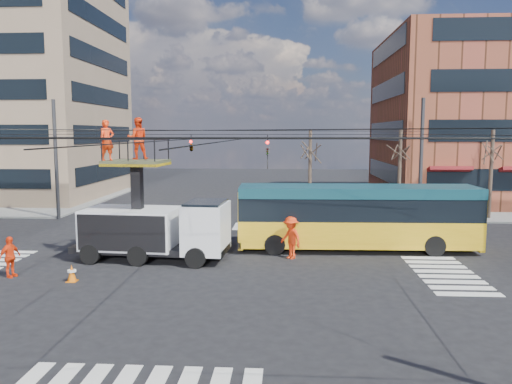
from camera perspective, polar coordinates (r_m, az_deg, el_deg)
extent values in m
plane|color=black|center=(21.54, -5.75, -8.87)|extent=(120.00, 120.00, 0.00)
cube|color=slate|center=(45.42, 26.27, -1.19)|extent=(18.00, 18.00, 0.12)
cube|color=slate|center=(48.45, -26.78, -0.76)|extent=(18.00, 18.00, 0.12)
cube|color=#856E55|center=(52.03, -26.96, 16.25)|extent=(18.00, 16.00, 30.00)
cube|color=black|center=(47.52, -16.72, 2.31)|extent=(0.12, 13.60, 1.50)
cube|color=black|center=(47.39, -16.86, 6.33)|extent=(0.12, 13.60, 1.50)
cube|color=black|center=(47.50, -17.00, 10.35)|extent=(0.12, 13.60, 1.50)
cube|color=black|center=(47.84, -17.14, 14.33)|extent=(0.12, 13.60, 1.50)
cube|color=black|center=(48.41, -17.28, 18.24)|extent=(0.12, 13.60, 1.50)
cube|color=brown|center=(48.23, 26.42, 7.50)|extent=(20.00, 16.00, 14.00)
cube|color=black|center=(45.42, 14.41, 2.33)|extent=(0.12, 13.60, 1.58)
cube|color=black|center=(45.30, 14.54, 6.75)|extent=(0.12, 13.60, 1.57)
cube|color=black|center=(45.45, 14.67, 11.17)|extent=(0.12, 13.60, 1.57)
cube|color=black|center=(45.86, 14.81, 15.53)|extent=(0.12, 13.60, 1.57)
cylinder|color=#2D2D30|center=(33.65, 18.34, 3.37)|extent=(0.24, 0.24, 8.00)
cylinder|color=#2D2D30|center=(35.97, -21.89, 3.42)|extent=(0.24, 0.24, 8.00)
cylinder|color=black|center=(32.65, -2.49, 6.60)|extent=(24.00, 0.03, 0.03)
cylinder|color=black|center=(9.12, -18.37, 5.85)|extent=(24.00, 0.03, 0.03)
cylinder|color=black|center=(22.21, 26.45, 5.83)|extent=(0.03, 24.00, 0.03)
cylinder|color=black|center=(20.75, -5.95, 7.03)|extent=(24.02, 24.02, 0.03)
cylinder|color=black|center=(20.75, -5.95, 7.03)|extent=(24.02, 24.02, 0.03)
cylinder|color=black|center=(19.57, -6.51, 6.16)|extent=(24.00, 0.03, 0.03)
cylinder|color=black|center=(21.93, -5.42, 6.23)|extent=(24.00, 0.03, 0.03)
cylinder|color=black|center=(20.98, -9.19, 5.88)|extent=(0.03, 24.00, 0.03)
cylinder|color=black|center=(20.59, -2.62, 5.95)|extent=(0.03, 24.00, 0.03)
imported|color=black|center=(23.50, 1.33, 5.08)|extent=(0.16, 0.20, 1.00)
imported|color=black|center=(25.94, -7.41, 5.73)|extent=(0.26, 1.24, 0.50)
cylinder|color=#382B21|center=(34.13, 6.18, 2.03)|extent=(0.24, 0.24, 6.00)
cylinder|color=#382B21|center=(34.93, 16.07, 1.92)|extent=(0.24, 0.24, 6.00)
cylinder|color=#382B21|center=(36.71, 25.25, 1.76)|extent=(0.24, 0.24, 6.00)
cube|color=black|center=(23.55, -11.87, -6.24)|extent=(7.15, 2.74, 0.30)
cube|color=white|center=(22.60, -5.70, -4.09)|extent=(1.98, 2.53, 2.20)
cube|color=black|center=(22.46, -5.73, -2.08)|extent=(1.78, 2.42, 0.80)
cube|color=white|center=(23.68, -13.98, -4.00)|extent=(4.38, 2.82, 1.80)
cylinder|color=black|center=(21.80, -6.90, -7.47)|extent=(0.92, 0.42, 0.90)
cylinder|color=black|center=(23.97, -5.49, -6.14)|extent=(0.92, 0.42, 0.90)
cylinder|color=black|center=(22.59, -13.34, -7.10)|extent=(0.92, 0.42, 0.90)
cylinder|color=black|center=(24.69, -11.40, -5.86)|extent=(0.92, 0.42, 0.90)
cylinder|color=black|center=(23.47, -18.39, -6.74)|extent=(0.92, 0.42, 0.90)
cylinder|color=black|center=(25.50, -16.09, -5.60)|extent=(0.92, 0.42, 0.90)
cube|color=black|center=(23.34, -13.40, -0.40)|extent=(0.48, 0.48, 3.11)
cube|color=#444529|center=(23.21, -13.51, 3.42)|extent=(2.76, 2.30, 0.12)
cube|color=yellow|center=(23.21, -13.50, 3.12)|extent=(2.76, 2.30, 0.12)
imported|color=#FF3910|center=(23.17, -16.68, 5.69)|extent=(0.77, 0.77, 1.80)
imported|color=#FF3910|center=(23.76, -13.38, 5.97)|extent=(1.12, 0.99, 1.93)
cube|color=gold|center=(25.30, 11.42, -4.40)|extent=(11.65, 2.87, 1.30)
cube|color=black|center=(25.10, 11.48, -1.71)|extent=(11.65, 2.82, 1.10)
cube|color=#0E3540|center=(25.00, 11.53, 0.10)|extent=(11.65, 2.87, 0.50)
cube|color=gold|center=(24.90, -1.60, -2.93)|extent=(0.31, 2.48, 2.80)
cube|color=gold|center=(26.71, 23.61, -2.84)|extent=(0.31, 2.48, 2.80)
cube|color=black|center=(25.12, -1.71, -5.51)|extent=(0.21, 2.60, 0.30)
cube|color=gold|center=(24.72, -1.38, -0.07)|extent=(0.14, 1.60, 0.35)
cylinder|color=black|center=(23.91, 2.16, -6.03)|extent=(1.01, 0.32, 1.00)
cylinder|color=black|center=(26.21, 2.16, -4.89)|extent=(1.01, 0.32, 1.00)
cylinder|color=black|center=(25.08, 19.74, -5.82)|extent=(1.01, 0.32, 1.00)
cylinder|color=black|center=(27.29, 18.24, -4.76)|extent=(1.01, 0.32, 1.00)
cone|color=#D75F09|center=(21.04, -20.30, -8.70)|extent=(0.36, 0.36, 0.66)
imported|color=#FF3E10|center=(22.52, -26.32, -6.67)|extent=(0.72, 1.06, 1.67)
imported|color=red|center=(23.17, 3.99, -5.23)|extent=(1.37, 1.45, 1.97)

